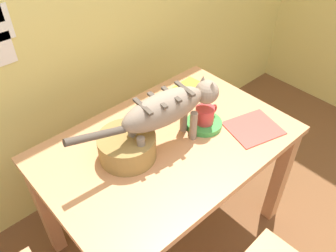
{
  "coord_description": "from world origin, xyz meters",
  "views": [
    {
      "loc": [
        -0.83,
        0.23,
        1.89
      ],
      "look_at": [
        -0.02,
        1.12,
        0.85
      ],
      "focal_mm": 36.78,
      "sensor_mm": 36.0,
      "label": 1
    }
  ],
  "objects_px": {
    "saucer_bowl": "(204,124)",
    "book_stack": "(189,90)",
    "cat": "(169,108)",
    "wicker_basket": "(127,146)",
    "coffee_mug": "(205,115)",
    "magazine": "(253,128)",
    "dining_table": "(168,156)"
  },
  "relations": [
    {
      "from": "coffee_mug",
      "to": "magazine",
      "type": "height_order",
      "value": "coffee_mug"
    },
    {
      "from": "book_stack",
      "to": "coffee_mug",
      "type": "bearing_deg",
      "value": -119.38
    },
    {
      "from": "saucer_bowl",
      "to": "book_stack",
      "type": "xyz_separation_m",
      "value": [
        0.14,
        0.25,
        0.01
      ]
    },
    {
      "from": "cat",
      "to": "magazine",
      "type": "relative_size",
      "value": 3.03
    },
    {
      "from": "saucer_bowl",
      "to": "magazine",
      "type": "height_order",
      "value": "saucer_bowl"
    },
    {
      "from": "dining_table",
      "to": "wicker_basket",
      "type": "height_order",
      "value": "wicker_basket"
    },
    {
      "from": "cat",
      "to": "book_stack",
      "type": "relative_size",
      "value": 4.57
    },
    {
      "from": "saucer_bowl",
      "to": "wicker_basket",
      "type": "distance_m",
      "value": 0.43
    },
    {
      "from": "saucer_bowl",
      "to": "magazine",
      "type": "relative_size",
      "value": 0.73
    },
    {
      "from": "coffee_mug",
      "to": "magazine",
      "type": "xyz_separation_m",
      "value": [
        0.17,
        -0.18,
        -0.07
      ]
    },
    {
      "from": "magazine",
      "to": "wicker_basket",
      "type": "relative_size",
      "value": 0.95
    },
    {
      "from": "saucer_bowl",
      "to": "wicker_basket",
      "type": "bearing_deg",
      "value": 168.03
    },
    {
      "from": "dining_table",
      "to": "cat",
      "type": "height_order",
      "value": "cat"
    },
    {
      "from": "dining_table",
      "to": "coffee_mug",
      "type": "xyz_separation_m",
      "value": [
        0.22,
        -0.03,
        0.17
      ]
    },
    {
      "from": "dining_table",
      "to": "coffee_mug",
      "type": "distance_m",
      "value": 0.28
    },
    {
      "from": "magazine",
      "to": "book_stack",
      "type": "height_order",
      "value": "book_stack"
    },
    {
      "from": "magazine",
      "to": "wicker_basket",
      "type": "bearing_deg",
      "value": 170.63
    },
    {
      "from": "coffee_mug",
      "to": "wicker_basket",
      "type": "bearing_deg",
      "value": 168.12
    },
    {
      "from": "cat",
      "to": "wicker_basket",
      "type": "bearing_deg",
      "value": -101.45
    },
    {
      "from": "cat",
      "to": "wicker_basket",
      "type": "height_order",
      "value": "cat"
    },
    {
      "from": "dining_table",
      "to": "cat",
      "type": "distance_m",
      "value": 0.31
    },
    {
      "from": "dining_table",
      "to": "book_stack",
      "type": "xyz_separation_m",
      "value": [
        0.36,
        0.21,
        0.12
      ]
    },
    {
      "from": "saucer_bowl",
      "to": "book_stack",
      "type": "distance_m",
      "value": 0.29
    },
    {
      "from": "dining_table",
      "to": "book_stack",
      "type": "distance_m",
      "value": 0.43
    },
    {
      "from": "cat",
      "to": "coffee_mug",
      "type": "distance_m",
      "value": 0.26
    },
    {
      "from": "wicker_basket",
      "to": "saucer_bowl",
      "type": "bearing_deg",
      "value": -11.97
    },
    {
      "from": "dining_table",
      "to": "magazine",
      "type": "xyz_separation_m",
      "value": [
        0.38,
        -0.22,
        0.1
      ]
    },
    {
      "from": "wicker_basket",
      "to": "cat",
      "type": "bearing_deg",
      "value": -17.86
    },
    {
      "from": "saucer_bowl",
      "to": "book_stack",
      "type": "height_order",
      "value": "book_stack"
    },
    {
      "from": "coffee_mug",
      "to": "magazine",
      "type": "relative_size",
      "value": 0.54
    },
    {
      "from": "cat",
      "to": "book_stack",
      "type": "height_order",
      "value": "cat"
    },
    {
      "from": "saucer_bowl",
      "to": "coffee_mug",
      "type": "distance_m",
      "value": 0.06
    }
  ]
}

